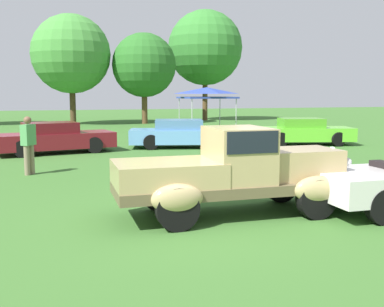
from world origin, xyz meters
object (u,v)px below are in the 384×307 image
(show_car_lime, at_px, (304,132))
(spectator_near_truck, at_px, (29,143))
(feature_pickup_truck, at_px, (234,170))
(canopy_tent_left_field, at_px, (207,92))
(show_car_skyblue, at_px, (182,134))
(show_car_burgundy, at_px, (54,138))

(show_car_lime, relative_size, spectator_near_truck, 2.71)
(feature_pickup_truck, xyz_separation_m, canopy_tent_left_field, (5.58, 17.87, 1.55))
(feature_pickup_truck, xyz_separation_m, show_car_lime, (7.76, 10.47, -0.27))
(show_car_lime, xyz_separation_m, canopy_tent_left_field, (-2.18, 7.41, 1.82))
(show_car_skyblue, distance_m, show_car_lime, 5.69)
(feature_pickup_truck, relative_size, spectator_near_truck, 2.73)
(feature_pickup_truck, bearing_deg, show_car_burgundy, 106.79)
(show_car_burgundy, distance_m, spectator_near_truck, 4.91)
(show_car_burgundy, relative_size, show_car_skyblue, 0.98)
(show_car_burgundy, bearing_deg, spectator_near_truck, -98.74)
(feature_pickup_truck, height_order, canopy_tent_left_field, canopy_tent_left_field)
(feature_pickup_truck, height_order, show_car_skyblue, feature_pickup_truck)
(show_car_burgundy, distance_m, show_car_skyblue, 5.34)
(show_car_burgundy, distance_m, show_car_lime, 10.99)
(show_car_skyblue, relative_size, canopy_tent_left_field, 1.63)
(feature_pickup_truck, relative_size, canopy_tent_left_field, 1.55)
(show_car_burgundy, height_order, show_car_lime, same)
(feature_pickup_truck, height_order, show_car_lime, feature_pickup_truck)
(show_car_burgundy, bearing_deg, show_car_skyblue, 3.43)
(spectator_near_truck, xyz_separation_m, canopy_tent_left_field, (9.56, 12.01, 1.51))
(show_car_burgundy, xyz_separation_m, show_car_skyblue, (5.33, 0.32, 0.00))
(feature_pickup_truck, distance_m, show_car_lime, 13.03)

